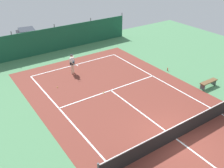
% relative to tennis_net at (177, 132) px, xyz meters
% --- Properties ---
extents(ground_plane, '(36.00, 36.00, 0.00)m').
position_rel_tennis_net_xyz_m(ground_plane, '(0.00, 0.00, -0.51)').
color(ground_plane, '#4C8456').
extents(court_surface, '(11.02, 26.60, 0.01)m').
position_rel_tennis_net_xyz_m(court_surface, '(0.00, 0.00, -0.51)').
color(court_surface, brown).
rests_on(court_surface, ground).
extents(tennis_net, '(10.12, 0.10, 1.10)m').
position_rel_tennis_net_xyz_m(tennis_net, '(0.00, 0.00, 0.00)').
color(tennis_net, black).
rests_on(tennis_net, ground).
extents(back_fence, '(16.30, 0.98, 2.70)m').
position_rel_tennis_net_xyz_m(back_fence, '(-0.00, 16.52, 0.16)').
color(back_fence, '#195138').
rests_on(back_fence, ground).
extents(tennis_player, '(0.56, 0.83, 1.64)m').
position_rel_tennis_net_xyz_m(tennis_player, '(-0.99, 10.56, 0.45)').
color(tennis_player, beige).
rests_on(tennis_player, ground).
extents(tennis_ball_near_player, '(0.07, 0.07, 0.07)m').
position_rel_tennis_net_xyz_m(tennis_ball_near_player, '(-3.06, 9.01, -0.48)').
color(tennis_ball_near_player, '#CCDB33').
rests_on(tennis_ball_near_player, ground).
extents(tennis_ball_midcourt, '(0.07, 0.07, 0.07)m').
position_rel_tennis_net_xyz_m(tennis_ball_midcourt, '(-0.62, 6.41, -0.48)').
color(tennis_ball_midcourt, '#CCDB33').
rests_on(tennis_ball_midcourt, ground).
extents(parked_car, '(2.44, 4.41, 1.68)m').
position_rel_tennis_net_xyz_m(parked_car, '(-1.75, 19.42, 0.33)').
color(parked_car, black).
rests_on(parked_car, ground).
extents(courtside_bench, '(1.60, 0.40, 0.49)m').
position_rel_tennis_net_xyz_m(courtside_bench, '(6.31, 2.71, -0.14)').
color(courtside_bench, brown).
rests_on(courtside_bench, ground).
extents(water_bottle, '(0.08, 0.08, 0.24)m').
position_rel_tennis_net_xyz_m(water_bottle, '(5.85, 6.45, -0.39)').
color(water_bottle, '#D84C38').
rests_on(water_bottle, ground).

